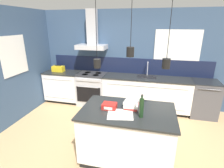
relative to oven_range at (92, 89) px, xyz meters
The scene contains 13 objects.
ground_plane 1.99m from the oven_range, 60.22° to the right, with size 16.00×16.00×0.00m, color tan.
wall_back 1.31m from the oven_range, 18.91° to the left, with size 5.60×2.40×2.60m.
wall_left 1.96m from the oven_range, 145.98° to the right, with size 0.08×3.80×2.60m.
counter_run_left 0.90m from the oven_range, behind, with size 1.02×0.64×0.91m.
counter_run_sink 1.52m from the oven_range, ahead, with size 2.26×0.64×1.29m.
oven_range is the anchor object (origin of this frame).
dishwasher 2.95m from the oven_range, ahead, with size 0.63×0.65×0.91m.
kitchen_island 2.33m from the oven_range, 55.75° to the right, with size 1.52×0.96×0.91m.
bottle_on_island 2.66m from the oven_range, 53.62° to the right, with size 0.07×0.07×0.36m.
book_stack 2.30m from the oven_range, 52.94° to the right, with size 0.26×0.32×0.12m.
red_supply_box 2.24m from the oven_range, 62.45° to the right, with size 0.23×0.18×0.09m.
paper_pile 2.46m from the oven_range, 59.66° to the right, with size 0.44×0.41×0.01m.
yellow_toolbox 1.16m from the oven_range, behind, with size 0.34×0.18×0.19m.
Camera 1 is at (0.69, -2.75, 2.24)m, focal length 28.00 mm.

